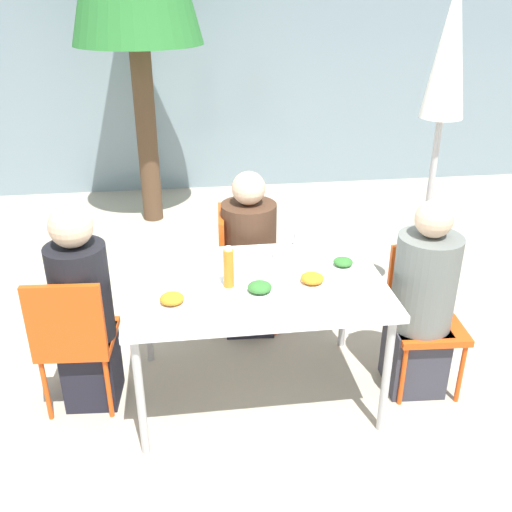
{
  "coord_description": "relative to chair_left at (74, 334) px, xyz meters",
  "views": [
    {
      "loc": [
        -0.36,
        -2.72,
        2.23
      ],
      "look_at": [
        0.0,
        0.0,
        0.91
      ],
      "focal_mm": 40.0,
      "sensor_mm": 36.0,
      "label": 1
    }
  ],
  "objects": [
    {
      "name": "building_facade",
      "position": [
        1.0,
        3.93,
        1.0
      ],
      "size": [
        10.0,
        0.2,
        3.0
      ],
      "color": "gray",
      "rests_on": "ground"
    },
    {
      "name": "salad_bowl",
      "position": [
        1.23,
        0.27,
        0.28
      ],
      "size": [
        0.17,
        0.17,
        0.05
      ],
      "color": "white",
      "rests_on": "dining_table"
    },
    {
      "name": "plate_0",
      "position": [
        1.3,
        -0.08,
        0.28
      ],
      "size": [
        0.23,
        0.23,
        0.06
      ],
      "color": "white",
      "rests_on": "dining_table"
    },
    {
      "name": "plate_2",
      "position": [
        0.55,
        -0.2,
        0.28
      ],
      "size": [
        0.22,
        0.22,
        0.06
      ],
      "color": "white",
      "rests_on": "dining_table"
    },
    {
      "name": "plate_3",
      "position": [
        1.0,
        -0.14,
        0.28
      ],
      "size": [
        0.23,
        0.23,
        0.07
      ],
      "color": "white",
      "rests_on": "dining_table"
    },
    {
      "name": "bottle",
      "position": [
        0.85,
        -0.04,
        0.37
      ],
      "size": [
        0.06,
        0.06,
        0.23
      ],
      "color": "#B7751E",
      "rests_on": "dining_table"
    },
    {
      "name": "chair_right",
      "position": [
        2.01,
        0.02,
        0.0
      ],
      "size": [
        0.42,
        0.42,
        0.86
      ],
      "rotation": [
        0.0,
        0.0,
        3.08
      ],
      "color": "#E54C14",
      "rests_on": "ground"
    },
    {
      "name": "person_left",
      "position": [
        0.06,
        0.08,
        0.09
      ],
      "size": [
        0.32,
        0.32,
        1.22
      ],
      "rotation": [
        0.0,
        0.0,
        -0.07
      ],
      "color": "black",
      "rests_on": "ground"
    },
    {
      "name": "person_right",
      "position": [
        1.95,
        -0.05,
        0.06
      ],
      "size": [
        0.35,
        0.35,
        1.2
      ],
      "rotation": [
        0.0,
        0.0,
        3.08
      ],
      "color": "#383842",
      "rests_on": "ground"
    },
    {
      "name": "plate_1",
      "position": [
        1.52,
        0.1,
        0.28
      ],
      "size": [
        0.2,
        0.2,
        0.06
      ],
      "color": "white",
      "rests_on": "dining_table"
    },
    {
      "name": "chair_far",
      "position": [
        0.98,
        0.78,
        0.0
      ],
      "size": [
        0.43,
        0.43,
        0.86
      ],
      "rotation": [
        0.0,
        0.0,
        -1.64
      ],
      "color": "#E54C14",
      "rests_on": "ground"
    },
    {
      "name": "closed_umbrella",
      "position": [
        2.32,
        0.81,
        1.19
      ],
      "size": [
        0.36,
        0.36,
        2.32
      ],
      "color": "#333333",
      "rests_on": "ground"
    },
    {
      "name": "chair_left",
      "position": [
        0.0,
        0.0,
        0.0
      ],
      "size": [
        0.43,
        0.43,
        0.86
      ],
      "rotation": [
        0.0,
        0.0,
        -0.07
      ],
      "color": "#E54C14",
      "rests_on": "ground"
    },
    {
      "name": "dining_table",
      "position": [
        1.0,
        0.01,
        0.2
      ],
      "size": [
        1.4,
        0.94,
        0.76
      ],
      "color": "white",
      "rests_on": "ground"
    },
    {
      "name": "person_far",
      "position": [
        1.05,
        0.72,
        0.04
      ],
      "size": [
        0.37,
        0.37,
        1.15
      ],
      "rotation": [
        0.0,
        0.0,
        -1.64
      ],
      "color": "black",
      "rests_on": "ground"
    },
    {
      "name": "drinking_cup",
      "position": [
        1.33,
        0.42,
        0.3
      ],
      "size": [
        0.07,
        0.07,
        0.09
      ],
      "color": "white",
      "rests_on": "dining_table"
    },
    {
      "name": "ground_plane",
      "position": [
        1.0,
        0.01,
        -0.5
      ],
      "size": [
        24.0,
        24.0,
        0.0
      ],
      "primitive_type": "plane",
      "color": "#B2A893"
    }
  ]
}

